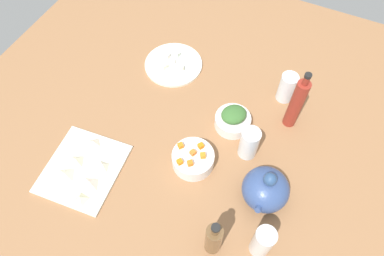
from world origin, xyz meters
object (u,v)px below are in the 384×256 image
bottle_0 (296,103)px  drinking_glass_0 (249,143)px  bowl_greens (233,121)px  teapot (266,189)px  drinking_glass_2 (287,87)px  cutting_board (83,169)px  bottle_1 (214,239)px  bowl_carrots (193,159)px  drinking_glass_1 (262,242)px  plate_tofu (173,64)px

bottle_0 → drinking_glass_0: (19.68, -10.10, -5.53)cm
bowl_greens → teapot: 30.84cm
bottle_0 → drinking_glass_2: size_ratio=2.21×
bowl_greens → teapot: teapot is taller
cutting_board → bottle_0: bearing=130.2°
bottle_1 → teapot: bearing=158.6°
bowl_greens → bottle_0: size_ratio=0.49×
cutting_board → drinking_glass_0: 60.19cm
drinking_glass_0 → drinking_glass_2: 30.85cm
bottle_1 → drinking_glass_2: (-67.13, 2.51, -2.25)cm
bottle_1 → bowl_greens: bearing=-165.8°
bottle_0 → bottle_1: (56.31, -8.01, -3.64)cm
bowl_greens → bottle_1: size_ratio=0.67×
bowl_carrots → drinking_glass_0: bearing=127.9°
bowl_carrots → teapot: (1.32, 27.11, 3.46)cm
drinking_glass_2 → cutting_board: bearing=-41.6°
bowl_greens → drinking_glass_2: size_ratio=1.07×
drinking_glass_2 → teapot: bearing=8.3°
cutting_board → teapot: size_ratio=1.64×
drinking_glass_0 → drinking_glass_1: bearing=27.0°
cutting_board → drinking_glass_0: size_ratio=2.13×
bottle_0 → drinking_glass_1: size_ratio=1.90×
plate_tofu → drinking_glass_2: bearing=94.5°
bowl_carrots → bottle_0: (-32.22, 26.18, 9.29)cm
bottle_0 → bowl_carrots: bearing=-39.1°
bowl_carrots → drinking_glass_1: bearing=60.1°
plate_tofu → drinking_glass_1: drinking_glass_1 is taller
teapot → bottle_1: bearing=-21.4°
bottle_1 → drinking_glass_0: (-36.63, -2.09, -1.90)cm
bottle_0 → bottle_1: bottle_0 is taller
cutting_board → bottle_0: bottle_0 is taller
bottle_1 → drinking_glass_2: bearing=177.9°
cutting_board → drinking_glass_2: (-62.29, 55.32, 5.88)cm
plate_tofu → bowl_greens: size_ratio=1.82×
teapot → cutting_board: bearing=-73.8°
teapot → drinking_glass_0: (-13.86, -11.02, 0.29)cm
plate_tofu → teapot: (40.54, 55.10, 5.85)cm
cutting_board → bottle_1: bearing=84.8°
bottle_0 → drinking_glass_2: bearing=-153.0°
bowl_greens → bottle_1: (45.52, 11.52, 6.10)cm
bowl_carrots → bottle_0: bearing=140.9°
bowl_carrots → drinking_glass_2: 47.87cm
cutting_board → bowl_greens: (-40.68, 41.30, 2.03)cm
bowl_greens → drinking_glass_2: (-21.62, 14.02, 3.85)cm
bowl_greens → bottle_0: (-10.79, 19.53, 9.74)cm
teapot → drinking_glass_0: size_ratio=1.30×
plate_tofu → cutting_board: bearing=-6.5°
bottle_0 → plate_tofu: bearing=-97.4°
teapot → drinking_glass_1: (16.97, 4.66, 0.97)cm
bottle_1 → bowl_carrots: bearing=-143.0°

